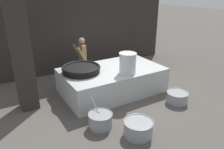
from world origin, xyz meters
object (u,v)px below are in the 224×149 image
prep_bowl_vegetables (100,120)px  prep_bowl_extra (138,128)px  giant_wok_near (81,69)px  prep_bowl_meat (177,97)px  cook (82,58)px  stock_pot (128,63)px

prep_bowl_vegetables → prep_bowl_extra: bearing=-50.7°
giant_wok_near → prep_bowl_meat: (2.33, -1.90, -0.76)m
prep_bowl_extra → cook: bearing=86.8°
prep_bowl_meat → prep_bowl_extra: prep_bowl_extra is taller
prep_bowl_meat → giant_wok_near: bearing=140.9°
giant_wok_near → prep_bowl_vegetables: 1.98m
cook → prep_bowl_extra: (-0.21, -3.71, -0.69)m
prep_bowl_extra → prep_bowl_meat: bearing=18.5°
stock_pot → cook: bearing=109.5°
cook → prep_bowl_vegetables: 3.14m
cook → prep_bowl_meat: size_ratio=2.48×
stock_pot → prep_bowl_meat: bearing=-44.6°
cook → prep_bowl_extra: size_ratio=2.27×
cook → prep_bowl_vegetables: (-0.83, -2.95, -0.68)m
stock_pot → cook: cook is taller
giant_wok_near → prep_bowl_meat: size_ratio=1.82×
giant_wok_near → prep_bowl_vegetables: (-0.30, -1.81, -0.73)m
stock_pot → prep_bowl_meat: stock_pot is taller
prep_bowl_vegetables → prep_bowl_meat: bearing=-1.8°
stock_pot → prep_bowl_meat: (1.12, -1.10, -0.98)m
stock_pot → cook: size_ratio=0.39×
giant_wok_near → prep_bowl_meat: giant_wok_near is taller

